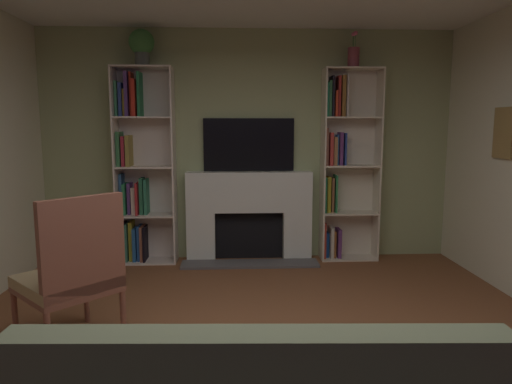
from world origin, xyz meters
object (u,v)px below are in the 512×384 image
object	(u,v)px
bookshelf_left	(139,172)
potted_plant	(142,45)
bookshelf_right	(342,164)
vase_with_flowers	(354,56)
fireplace	(249,213)
armchair	(73,273)
tv	(249,145)

from	to	relation	value
bookshelf_left	potted_plant	size ratio (longest dim) A/B	5.55
bookshelf_left	bookshelf_right	distance (m)	2.41
bookshelf_left	vase_with_flowers	xyz separation A→B (m)	(2.50, -0.03, 1.33)
fireplace	potted_plant	distance (m)	2.29
bookshelf_left	armchair	world-z (taller)	bookshelf_left
tv	bookshelf_right	xyz separation A→B (m)	(1.12, -0.07, -0.24)
bookshelf_left	bookshelf_right	world-z (taller)	same
bookshelf_right	armchair	bearing A→B (deg)	-137.78
potted_plant	vase_with_flowers	size ratio (longest dim) A/B	1.01
potted_plant	vase_with_flowers	bearing A→B (deg)	-0.00
tv	bookshelf_left	world-z (taller)	bookshelf_left
bookshelf_right	armchair	xyz separation A→B (m)	(-2.47, -2.24, -0.58)
bookshelf_right	vase_with_flowers	size ratio (longest dim) A/B	5.59
bookshelf_left	bookshelf_right	bearing A→B (deg)	0.37
tv	bookshelf_right	bearing A→B (deg)	-3.79
bookshelf_left	potted_plant	world-z (taller)	potted_plant
bookshelf_left	armchair	xyz separation A→B (m)	(-0.05, -2.22, -0.50)
vase_with_flowers	armchair	bearing A→B (deg)	-139.37
bookshelf_left	bookshelf_right	size ratio (longest dim) A/B	1.00
bookshelf_left	armchair	size ratio (longest dim) A/B	2.00
tv	bookshelf_right	world-z (taller)	bookshelf_right
fireplace	vase_with_flowers	distance (m)	2.20
vase_with_flowers	bookshelf_left	bearing A→B (deg)	179.31
fireplace	vase_with_flowers	size ratio (longest dim) A/B	3.92
potted_plant	bookshelf_left	bearing A→B (deg)	160.77
vase_with_flowers	potted_plant	bearing A→B (deg)	180.00
tv	potted_plant	xyz separation A→B (m)	(-1.21, -0.12, 1.13)
bookshelf_right	potted_plant	world-z (taller)	potted_plant
vase_with_flowers	armchair	distance (m)	3.83
bookshelf_right	bookshelf_left	bearing A→B (deg)	-179.63
potted_plant	vase_with_flowers	world-z (taller)	potted_plant
tv	bookshelf_left	size ratio (longest dim) A/B	0.47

